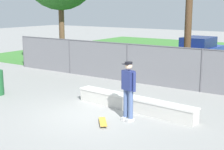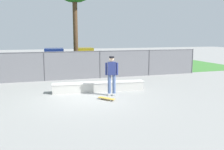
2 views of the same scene
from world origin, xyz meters
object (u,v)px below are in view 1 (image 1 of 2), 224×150
car_blue (199,50)px  skateboard (103,122)px  concrete_ledge (133,104)px  skateboarder (128,88)px

car_blue → skateboard: bearing=-83.4°
concrete_ledge → skateboard: size_ratio=6.23×
concrete_ledge → car_blue: bearing=98.1°
skateboarder → car_blue: bearing=99.2°
skateboard → concrete_ledge: bearing=87.1°
skateboarder → skateboard: 1.28m
skateboarder → car_blue: 11.55m
concrete_ledge → skateboard: 1.68m
skateboard → car_blue: size_ratio=0.17×
skateboard → car_blue: car_blue is taller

